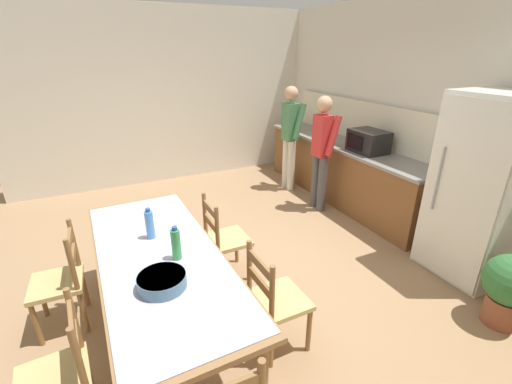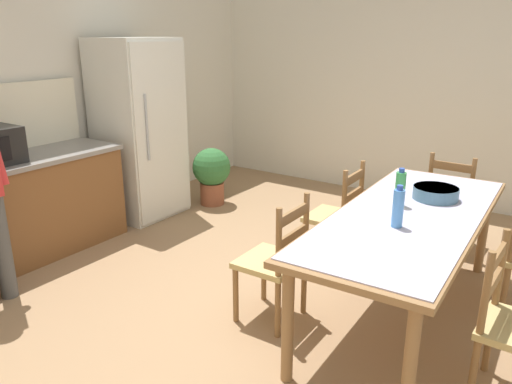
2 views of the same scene
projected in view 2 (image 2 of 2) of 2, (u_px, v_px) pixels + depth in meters
The scene contains 12 objects.
ground_plane at pixel (256, 310), 3.64m from camera, with size 8.32×8.32×0.00m, color #9E7A56.
wall_back at pixel (20, 87), 4.62m from camera, with size 6.52×0.12×2.90m, color silver.
wall_right at pixel (415, 76), 5.76m from camera, with size 0.12×5.20×2.90m, color silver.
refrigerator at pixel (139, 130), 5.31m from camera, with size 0.77×0.73×1.88m.
dining_table at pixel (409, 224), 3.36m from camera, with size 2.31×0.95×0.78m.
bottle_near_centre at pixel (398, 208), 3.07m from camera, with size 0.07×0.07×0.27m.
bottle_off_centre at pixel (400, 188), 3.45m from camera, with size 0.07×0.07×0.27m.
serving_bowl at pixel (436, 192), 3.60m from camera, with size 0.32×0.32×0.09m.
chair_side_far_right at pixel (337, 217), 4.23m from camera, with size 0.43×0.41×0.91m.
chair_side_far_left at pixel (275, 261), 3.40m from camera, with size 0.42×0.40×0.91m.
chair_head_end at pixel (451, 202), 4.59m from camera, with size 0.41×0.43×0.91m.
potted_plant at pixel (212, 172), 5.77m from camera, with size 0.44×0.44×0.67m.
Camera 2 is at (-2.65, -1.80, 1.94)m, focal length 35.00 mm.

